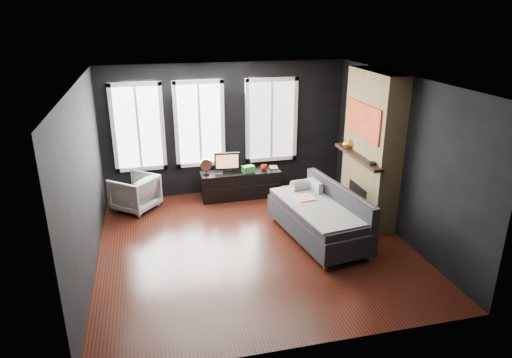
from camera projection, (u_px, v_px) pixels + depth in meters
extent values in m
plane|color=black|center=(254.00, 245.00, 7.56)|extent=(5.00, 5.00, 0.00)
plane|color=white|center=(254.00, 80.00, 6.62)|extent=(5.00, 5.00, 0.00)
cube|color=black|center=(226.00, 129.00, 9.37)|extent=(5.00, 0.02, 2.70)
cube|color=black|center=(85.00, 181.00, 6.54)|extent=(0.02, 5.00, 2.70)
cube|color=black|center=(399.00, 157.00, 7.64)|extent=(0.02, 5.00, 2.70)
cube|color=gray|center=(315.00, 190.00, 8.11)|extent=(0.14, 0.38, 0.37)
imported|color=white|center=(135.00, 191.00, 8.79)|extent=(1.00, 1.00, 0.75)
imported|color=red|center=(264.00, 167.00, 9.40)|extent=(0.16, 0.14, 0.13)
imported|color=tan|center=(270.00, 163.00, 9.49)|extent=(0.16, 0.05, 0.22)
cube|color=#2B7F2F|center=(248.00, 169.00, 9.25)|extent=(0.27, 0.20, 0.13)
imported|color=orange|center=(348.00, 143.00, 8.50)|extent=(0.25, 0.26, 0.20)
cylinder|color=black|center=(373.00, 163.00, 7.62)|extent=(0.15, 0.15, 0.04)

